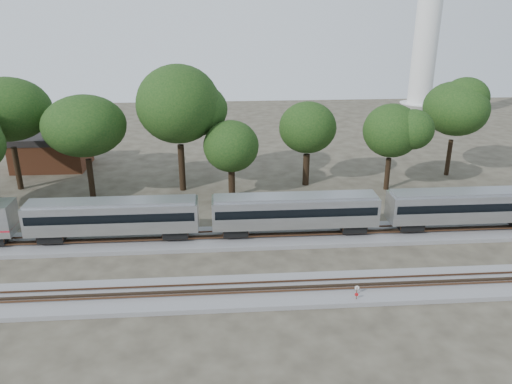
% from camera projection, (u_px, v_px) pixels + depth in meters
% --- Properties ---
extents(ground, '(160.00, 160.00, 0.00)m').
position_uv_depth(ground, '(260.00, 269.00, 44.49)').
color(ground, '#383328').
rests_on(ground, ground).
extents(track_far, '(160.00, 5.00, 0.73)m').
position_uv_depth(track_far, '(255.00, 237.00, 50.00)').
color(track_far, slate).
rests_on(track_far, ground).
extents(track_near, '(160.00, 5.00, 0.73)m').
position_uv_depth(track_near, '(264.00, 291.00, 40.69)').
color(track_near, slate).
rests_on(track_near, ground).
extents(train, '(120.74, 2.93, 4.33)m').
position_uv_depth(train, '(470.00, 205.00, 50.49)').
color(train, silver).
rests_on(train, ground).
extents(switch_stand_red, '(0.29, 0.09, 0.93)m').
position_uv_depth(switch_stand_red, '(356.00, 297.00, 39.28)').
color(switch_stand_red, '#512D19').
rests_on(switch_stand_red, ground).
extents(switch_stand_white, '(0.37, 0.07, 1.15)m').
position_uv_depth(switch_stand_white, '(357.00, 290.00, 39.89)').
color(switch_stand_white, '#512D19').
rests_on(switch_stand_white, ground).
extents(switch_lever, '(0.56, 0.41, 0.30)m').
position_uv_depth(switch_lever, '(333.00, 300.00, 39.58)').
color(switch_lever, '#512D19').
rests_on(switch_lever, ground).
extents(brick_building, '(10.14, 7.22, 4.83)m').
position_uv_depth(brick_building, '(51.00, 151.00, 70.86)').
color(brick_building, brown).
rests_on(brick_building, ground).
extents(tree_1, '(10.35, 10.35, 14.59)m').
position_uv_depth(tree_1, '(7.00, 110.00, 59.86)').
color(tree_1, black).
rests_on(tree_1, ground).
extents(tree_2, '(8.97, 8.97, 12.65)m').
position_uv_depth(tree_2, '(84.00, 126.00, 57.84)').
color(tree_2, black).
rests_on(tree_2, ground).
extents(tree_3, '(11.09, 11.09, 15.64)m').
position_uv_depth(tree_3, '(178.00, 104.00, 59.30)').
color(tree_3, black).
rests_on(tree_3, ground).
extents(tree_4, '(6.46, 6.46, 9.11)m').
position_uv_depth(tree_4, '(231.00, 146.00, 58.81)').
color(tree_4, black).
rests_on(tree_4, ground).
extents(tree_5, '(7.71, 7.71, 10.88)m').
position_uv_depth(tree_5, '(308.00, 128.00, 62.27)').
color(tree_5, black).
rests_on(tree_5, ground).
extents(tree_6, '(7.73, 7.73, 10.91)m').
position_uv_depth(tree_6, '(392.00, 131.00, 60.68)').
color(tree_6, black).
rests_on(tree_6, ground).
extents(tree_7, '(9.32, 9.32, 13.15)m').
position_uv_depth(tree_7, '(456.00, 109.00, 65.33)').
color(tree_7, black).
rests_on(tree_7, ground).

